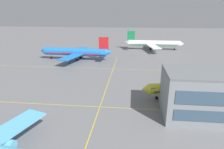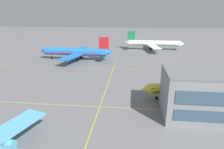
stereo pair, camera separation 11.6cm
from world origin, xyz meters
TOP-DOWN VIEW (x-y plane):
  - airliner_second_row at (28.01, 45.04)m, footprint 32.61×27.71m
  - airliner_third_row at (-22.11, 89.33)m, footprint 40.87×35.25m
  - airliner_far_left_stand at (22.81, 122.97)m, footprint 40.26×34.86m
  - taxiway_markings at (0.00, 35.91)m, footprint 155.03×125.10m

SIDE VIEW (x-z plane):
  - taxiway_markings at x=0.00m, z-range 0.00..0.01m
  - airliner_second_row at x=28.01m, z-range -1.62..8.57m
  - airliner_far_left_stand at x=22.81m, z-range -1.99..10.57m
  - airliner_third_row at x=-22.11m, z-range -2.02..10.70m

